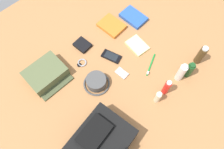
# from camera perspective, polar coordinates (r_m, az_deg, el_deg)

# --- Properties ---
(ground_plane) EXTENTS (2.64, 2.02, 0.02)m
(ground_plane) POSITION_cam_1_polar(r_m,az_deg,el_deg) (1.48, 0.00, -0.87)
(ground_plane) COLOR #A77042
(ground_plane) RESTS_ON ground
(backpack) EXTENTS (0.37, 0.32, 0.17)m
(backpack) POSITION_cam_1_polar(r_m,az_deg,el_deg) (1.28, -2.91, -17.06)
(backpack) COLOR black
(backpack) RESTS_ON ground_plane
(toiletry_pouch) EXTENTS (0.25, 0.24, 0.08)m
(toiletry_pouch) POSITION_cam_1_polar(r_m,az_deg,el_deg) (1.50, -16.70, 0.12)
(toiletry_pouch) COLOR #56603D
(toiletry_pouch) RESTS_ON ground_plane
(bucket_hat) EXTENTS (0.17, 0.17, 0.07)m
(bucket_hat) POSITION_cam_1_polar(r_m,az_deg,el_deg) (1.43, -4.07, -1.95)
(bucket_hat) COLOR #4A4A4A
(bucket_hat) RESTS_ON ground_plane
(cologne_bottle) EXTENTS (0.05, 0.05, 0.17)m
(cologne_bottle) POSITION_cam_1_polar(r_m,az_deg,el_deg) (1.57, 22.03, 4.69)
(cologne_bottle) COLOR #473319
(cologne_bottle) RESTS_ON ground_plane
(shampoo_bottle) EXTENTS (0.05, 0.05, 0.14)m
(shampoo_bottle) POSITION_cam_1_polar(r_m,az_deg,el_deg) (1.51, 19.42, 1.14)
(shampoo_bottle) COLOR #19471E
(shampoo_bottle) RESTS_ON ground_plane
(toothpaste_tube) EXTENTS (0.05, 0.05, 0.17)m
(toothpaste_tube) POSITION_cam_1_polar(r_m,az_deg,el_deg) (1.46, 17.50, 0.49)
(toothpaste_tube) COLOR white
(toothpaste_tube) RESTS_ON ground_plane
(sunscreen_spray) EXTENTS (0.04, 0.04, 0.15)m
(sunscreen_spray) POSITION_cam_1_polar(r_m,az_deg,el_deg) (1.41, 13.97, -3.24)
(sunscreen_spray) COLOR red
(sunscreen_spray) RESTS_ON ground_plane
(lotion_bottle) EXTENTS (0.03, 0.03, 0.12)m
(lotion_bottle) POSITION_cam_1_polar(r_m,az_deg,el_deg) (1.39, 11.79, -5.77)
(lotion_bottle) COLOR beige
(lotion_bottle) RESTS_ON ground_plane
(paperback_novel) EXTENTS (0.14, 0.19, 0.03)m
(paperback_novel) POSITION_cam_1_polar(r_m,az_deg,el_deg) (1.74, 5.57, 14.54)
(paperback_novel) COLOR blue
(paperback_novel) RESTS_ON ground_plane
(travel_guidebook) EXTENTS (0.16, 0.19, 0.03)m
(travel_guidebook) POSITION_cam_1_polar(r_m,az_deg,el_deg) (1.68, -0.11, 12.51)
(travel_guidebook) COLOR orange
(travel_guidebook) RESTS_ON ground_plane
(cell_phone) EXTENTS (0.11, 0.15, 0.01)m
(cell_phone) POSITION_cam_1_polar(r_m,az_deg,el_deg) (1.54, -0.19, 4.72)
(cell_phone) COLOR black
(cell_phone) RESTS_ON ground_plane
(media_player) EXTENTS (0.06, 0.09, 0.01)m
(media_player) POSITION_cam_1_polar(r_m,az_deg,el_deg) (1.48, 2.52, 0.38)
(media_player) COLOR #B7B7BC
(media_player) RESTS_ON ground_plane
(wristwatch) EXTENTS (0.07, 0.06, 0.01)m
(wristwatch) POSITION_cam_1_polar(r_m,az_deg,el_deg) (1.53, -7.85, 3.00)
(wristwatch) COLOR #99999E
(wristwatch) RESTS_ON ground_plane
(toothbrush) EXTENTS (0.17, 0.08, 0.02)m
(toothbrush) POSITION_cam_1_polar(r_m,az_deg,el_deg) (1.53, 9.94, 2.28)
(toothbrush) COLOR #198C33
(toothbrush) RESTS_ON ground_plane
(wallet) EXTENTS (0.10, 0.12, 0.02)m
(wallet) POSITION_cam_1_polar(r_m,az_deg,el_deg) (1.60, -7.68, 7.58)
(wallet) COLOR black
(wallet) RESTS_ON ground_plane
(notepad) EXTENTS (0.12, 0.16, 0.02)m
(notepad) POSITION_cam_1_polar(r_m,az_deg,el_deg) (1.60, 6.57, 7.50)
(notepad) COLOR beige
(notepad) RESTS_ON ground_plane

